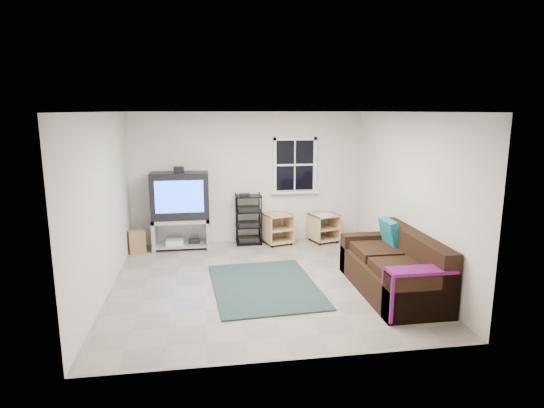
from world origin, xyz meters
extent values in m
plane|color=gray|center=(0.00, 0.00, 0.00)|extent=(4.60, 4.60, 0.00)
plane|color=white|center=(0.00, 0.00, 2.60)|extent=(4.60, 4.60, 0.00)
plane|color=silver|center=(0.00, 2.30, 1.30)|extent=(4.60, 0.00, 4.60)
plane|color=silver|center=(0.00, -2.30, 1.30)|extent=(4.60, 0.00, 4.60)
plane|color=silver|center=(-2.30, 0.00, 1.30)|extent=(0.00, 4.60, 4.60)
plane|color=silver|center=(2.30, 0.00, 1.30)|extent=(0.00, 4.60, 4.60)
cube|color=black|center=(0.95, 2.28, 1.55)|extent=(0.80, 0.01, 1.02)
cube|color=silver|center=(0.95, 2.26, 2.07)|extent=(0.88, 0.06, 0.06)
cube|color=silver|center=(0.95, 2.25, 1.00)|extent=(0.98, 0.14, 0.05)
cube|color=silver|center=(0.54, 2.26, 1.55)|extent=(0.06, 0.06, 1.10)
cube|color=silver|center=(1.36, 2.26, 1.55)|extent=(0.06, 0.06, 1.10)
cube|color=silver|center=(0.95, 2.27, 1.55)|extent=(0.78, 0.04, 0.04)
cube|color=#A7A7AF|center=(-1.32, 2.00, 0.56)|extent=(1.08, 0.54, 0.06)
cube|color=#A7A7AF|center=(-1.83, 2.00, 0.30)|extent=(0.06, 0.54, 0.59)
cube|color=#A7A7AF|center=(-0.82, 2.00, 0.30)|extent=(0.06, 0.54, 0.59)
cube|color=#A7A7AF|center=(-1.32, 2.00, 0.08)|extent=(0.95, 0.50, 0.04)
cube|color=#A7A7AF|center=(-1.32, 2.25, 0.30)|extent=(1.08, 0.04, 0.59)
cube|color=silver|center=(-1.45, 1.96, 0.14)|extent=(0.32, 0.26, 0.09)
cube|color=black|center=(-1.09, 2.00, 0.13)|extent=(0.22, 0.19, 0.06)
cube|color=black|center=(-1.32, 2.00, 1.04)|extent=(1.08, 0.45, 0.89)
cube|color=blue|center=(-1.32, 1.77, 1.06)|extent=(0.89, 0.01, 0.60)
cube|color=black|center=(-1.32, 2.00, 1.54)|extent=(0.19, 0.14, 0.11)
cylinder|color=black|center=(-0.24, 1.93, 0.51)|extent=(0.02, 0.02, 1.02)
cylinder|color=black|center=(0.22, 1.93, 0.51)|extent=(0.02, 0.02, 1.02)
cylinder|color=black|center=(-0.24, 2.26, 0.51)|extent=(0.02, 0.02, 1.02)
cylinder|color=black|center=(0.22, 2.26, 0.51)|extent=(0.02, 0.02, 1.02)
cube|color=black|center=(-0.01, 2.10, 0.05)|extent=(0.51, 0.37, 0.02)
cube|color=black|center=(-0.01, 2.10, 0.10)|extent=(0.40, 0.30, 0.08)
cube|color=black|center=(-0.01, 2.10, 0.35)|extent=(0.51, 0.37, 0.02)
cube|color=black|center=(-0.01, 2.10, 0.41)|extent=(0.40, 0.30, 0.08)
cube|color=black|center=(-0.01, 2.10, 0.66)|extent=(0.51, 0.37, 0.02)
cube|color=black|center=(-0.01, 2.10, 0.71)|extent=(0.40, 0.30, 0.08)
cube|color=black|center=(-0.01, 2.10, 0.97)|extent=(0.51, 0.37, 0.02)
cube|color=tan|center=(0.56, 2.02, 0.59)|extent=(0.63, 0.63, 0.02)
cube|color=tan|center=(0.56, 2.02, 0.06)|extent=(0.63, 0.63, 0.02)
cube|color=tan|center=(0.33, 1.96, 0.33)|extent=(0.16, 0.50, 0.55)
cube|color=tan|center=(0.80, 2.09, 0.33)|extent=(0.16, 0.50, 0.55)
cube|color=tan|center=(0.49, 2.26, 0.33)|extent=(0.46, 0.15, 0.55)
cube|color=tan|center=(0.56, 2.02, 0.31)|extent=(0.58, 0.60, 0.02)
cylinder|color=black|center=(0.42, 1.77, 0.03)|extent=(0.05, 0.05, 0.05)
cylinder|color=black|center=(0.70, 2.28, 0.03)|extent=(0.05, 0.05, 0.05)
cube|color=tan|center=(1.51, 2.03, 0.55)|extent=(0.64, 0.64, 0.02)
cube|color=tan|center=(1.51, 2.03, 0.06)|extent=(0.64, 0.64, 0.02)
cube|color=tan|center=(1.28, 1.95, 0.31)|extent=(0.17, 0.49, 0.51)
cube|color=tan|center=(1.74, 2.10, 0.31)|extent=(0.17, 0.49, 0.51)
cube|color=tan|center=(1.44, 2.26, 0.31)|extent=(0.45, 0.16, 0.51)
cube|color=tan|center=(1.51, 2.03, 0.29)|extent=(0.58, 0.60, 0.02)
cylinder|color=black|center=(1.38, 1.77, 0.03)|extent=(0.05, 0.05, 0.05)
cylinder|color=black|center=(1.65, 2.28, 0.03)|extent=(0.05, 0.05, 0.05)
cylinder|color=silver|center=(1.49, 1.91, 0.58)|extent=(0.36, 0.36, 0.03)
cube|color=black|center=(1.81, -0.68, 0.22)|extent=(0.93, 2.06, 0.43)
cube|color=black|center=(2.15, -0.68, 0.66)|extent=(0.25, 2.06, 0.44)
cube|color=black|center=(1.81, 0.23, 0.32)|extent=(0.93, 0.25, 0.64)
cube|color=black|center=(1.81, -1.59, 0.32)|extent=(0.93, 0.25, 0.64)
cube|color=black|center=(1.72, -1.09, 0.50)|extent=(0.62, 0.74, 0.13)
cube|color=black|center=(1.72, -0.27, 0.50)|extent=(0.62, 0.74, 0.13)
cube|color=teal|center=(1.99, -0.11, 0.74)|extent=(0.21, 0.50, 0.43)
cube|color=navy|center=(1.79, -1.59, 0.66)|extent=(0.85, 0.31, 0.04)
cube|color=navy|center=(1.36, -1.59, 0.34)|extent=(0.04, 0.31, 0.60)
cube|color=black|center=(0.00, -0.20, 0.01)|extent=(1.66, 2.20, 0.02)
cube|color=olive|center=(-2.15, 1.83, 0.21)|extent=(0.35, 0.30, 0.43)
camera|label=1|loc=(-0.87, -6.64, 2.62)|focal=30.00mm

